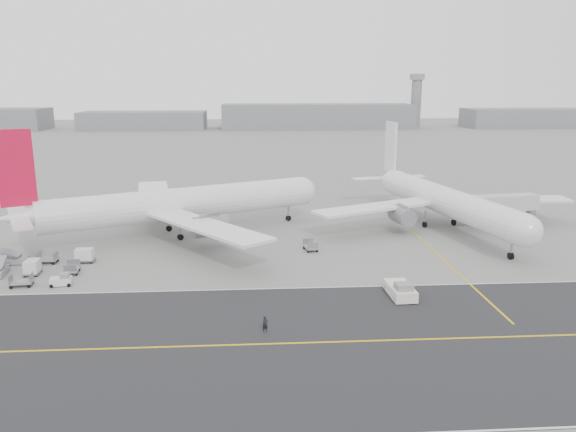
{
  "coord_description": "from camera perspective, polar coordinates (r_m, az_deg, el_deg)",
  "views": [
    {
      "loc": [
        1.28,
        -70.76,
        26.03
      ],
      "look_at": [
        6.71,
        12.0,
        6.3
      ],
      "focal_mm": 35.0,
      "sensor_mm": 36.0,
      "label": 1
    }
  ],
  "objects": [
    {
      "name": "ground",
      "position": [
        75.41,
        -4.53,
        -6.85
      ],
      "size": [
        700.0,
        700.0,
        0.0
      ],
      "primitive_type": "plane",
      "color": "gray",
      "rests_on": "ground"
    },
    {
      "name": "taxiway",
      "position": [
        58.96,
        0.27,
        -12.8
      ],
      "size": [
        220.0,
        59.0,
        0.03
      ],
      "color": "#2B2C2E",
      "rests_on": "ground"
    },
    {
      "name": "horizon_buildings",
      "position": [
        333.03,
        1.22,
        8.89
      ],
      "size": [
        520.0,
        28.0,
        28.0
      ],
      "primitive_type": null,
      "color": "gray",
      "rests_on": "ground"
    },
    {
      "name": "control_tower",
      "position": [
        350.11,
        12.89,
        11.45
      ],
      "size": [
        7.0,
        7.0,
        31.25
      ],
      "color": "gray",
      "rests_on": "ground"
    },
    {
      "name": "airliner_a",
      "position": [
        98.95,
        -11.42,
        1.19
      ],
      "size": [
        52.87,
        51.58,
        19.39
      ],
      "rotation": [
        0.0,
        0.0,
        2.0
      ],
      "color": "white",
      "rests_on": "ground"
    },
    {
      "name": "airliner_b",
      "position": [
        106.81,
        15.34,
        1.62
      ],
      "size": [
        50.05,
        51.09,
        17.81
      ],
      "rotation": [
        0.0,
        0.0,
        0.2
      ],
      "color": "white",
      "rests_on": "ground"
    },
    {
      "name": "pushback_tug",
      "position": [
        71.77,
        11.38,
        -7.4
      ],
      "size": [
        2.99,
        7.61,
        2.16
      ],
      "rotation": [
        0.0,
        0.0,
        0.04
      ],
      "color": "silver",
      "rests_on": "ground"
    },
    {
      "name": "jet_bridge",
      "position": [
        108.41,
        20.41,
        1.06
      ],
      "size": [
        17.19,
        5.42,
        6.41
      ],
      "rotation": [
        0.0,
        0.0,
        0.14
      ],
      "color": "gray",
      "rests_on": "ground"
    },
    {
      "name": "gse_cluster",
      "position": [
        86.45,
        -24.32,
        -5.37
      ],
      "size": [
        19.71,
        19.1,
        2.18
      ],
      "primitive_type": null,
      "rotation": [
        0.0,
        0.0,
        0.06
      ],
      "color": "gray",
      "rests_on": "ground"
    },
    {
      "name": "stray_dolly",
      "position": [
        89.55,
        2.29,
        -3.53
      ],
      "size": [
        2.24,
        3.06,
        1.71
      ],
      "primitive_type": null,
      "rotation": [
        0.0,
        0.0,
        0.21
      ],
      "color": "silver",
      "rests_on": "ground"
    },
    {
      "name": "ground_crew_a",
      "position": [
        61.07,
        -2.33,
        -10.93
      ],
      "size": [
        0.77,
        0.65,
        1.8
      ],
      "primitive_type": "imported",
      "rotation": [
        0.0,
        0.0,
        0.39
      ],
      "color": "black",
      "rests_on": "ground"
    }
  ]
}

